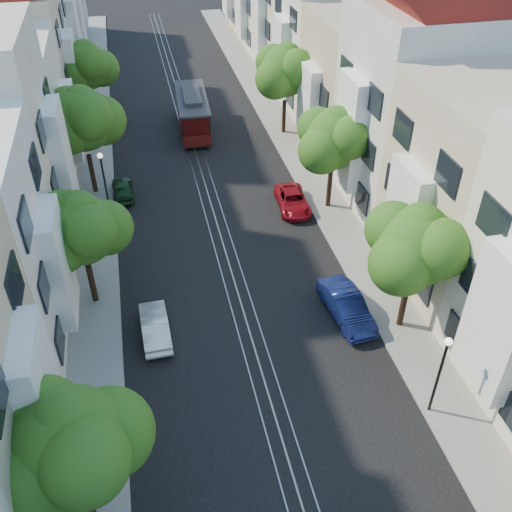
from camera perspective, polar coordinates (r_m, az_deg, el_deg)
ground at (r=42.01m, az=-5.84°, el=9.52°), size 200.00×200.00×0.00m
sidewalk_east at (r=43.27m, az=3.86°, el=10.60°), size 2.50×80.00×0.12m
sidewalk_west at (r=41.92m, az=-15.79°, el=8.27°), size 2.50×80.00×0.12m
rail_left at (r=41.96m, az=-6.59°, el=9.44°), size 0.06×80.00×0.02m
rail_slot at (r=42.01m, az=-5.84°, el=9.53°), size 0.06×80.00×0.02m
rail_right at (r=42.06m, az=-5.09°, el=9.62°), size 0.06×80.00×0.02m
lane_line at (r=42.01m, az=-5.84°, el=9.52°), size 0.08×80.00×0.01m
townhouses_east at (r=42.63m, az=10.45°, el=17.18°), size 7.75×72.00×12.00m
townhouses_west at (r=40.40m, az=-23.67°, el=13.38°), size 7.75×72.00×11.76m
tree_e_b at (r=25.85m, az=15.79°, el=0.82°), size 4.93×4.08×6.68m
tree_e_c at (r=34.46m, az=7.87°, el=11.38°), size 4.84×3.99×6.52m
tree_e_d at (r=44.01m, az=3.04°, el=17.92°), size 5.01×4.16×6.85m
tree_w_a at (r=18.71m, az=-17.94°, el=-17.75°), size 4.93×4.08×6.68m
tree_w_b at (r=27.68m, az=-17.05°, el=2.40°), size 4.72×3.87×6.27m
tree_w_c at (r=37.04m, az=-16.93°, el=12.83°), size 5.13×4.28×7.09m
tree_w_d at (r=47.47m, az=-16.60°, el=17.64°), size 4.84×3.99×6.52m
lamp_east at (r=23.52m, az=18.09°, el=-10.31°), size 0.32×0.32×4.16m
lamp_west at (r=35.27m, az=-15.01°, el=7.83°), size 0.32×0.32×4.16m
cable_car at (r=45.84m, az=-6.35°, el=14.26°), size 2.66×7.40×2.80m
parked_car_e_mid at (r=28.29m, az=9.04°, el=-4.97°), size 1.88×4.29×1.37m
parked_car_e_far at (r=36.05m, az=3.68°, el=5.55°), size 2.06×4.03×1.09m
parked_car_w_mid at (r=27.49m, az=-10.07°, el=-6.91°), size 1.37×3.65×1.19m
parked_car_w_far at (r=38.19m, az=-13.19°, el=6.57°), size 1.38×3.31×1.12m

